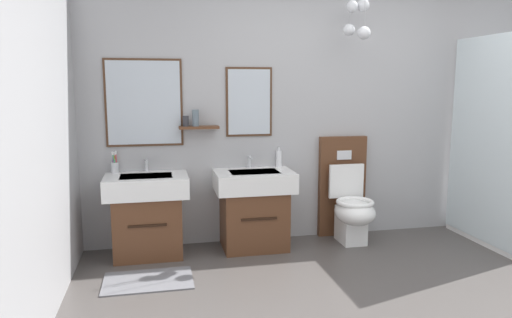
{
  "coord_description": "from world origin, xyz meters",
  "views": [
    {
      "loc": [
        -1.68,
        -2.64,
        1.5
      ],
      "look_at": [
        -0.8,
        1.51,
        0.83
      ],
      "focal_mm": 33.08,
      "sensor_mm": 36.0,
      "label": 1
    }
  ],
  "objects_px": {
    "toilet": "(348,202)",
    "toothbrush_cup": "(115,166)",
    "vanity_sink_left": "(148,212)",
    "shower_tray": "(509,202)",
    "soap_dispenser": "(279,158)",
    "vanity_sink_right": "(254,207)"
  },
  "relations": [
    {
      "from": "soap_dispenser",
      "to": "shower_tray",
      "type": "distance_m",
      "value": 2.25
    },
    {
      "from": "vanity_sink_right",
      "to": "soap_dispenser",
      "type": "xyz_separation_m",
      "value": [
        0.29,
        0.19,
        0.42
      ]
    },
    {
      "from": "toilet",
      "to": "toothbrush_cup",
      "type": "xyz_separation_m",
      "value": [
        -2.18,
        0.16,
        0.41
      ]
    },
    {
      "from": "soap_dispenser",
      "to": "toothbrush_cup",
      "type": "bearing_deg",
      "value": -179.6
    },
    {
      "from": "vanity_sink_right",
      "to": "soap_dispenser",
      "type": "distance_m",
      "value": 0.54
    },
    {
      "from": "toothbrush_cup",
      "to": "toilet",
      "type": "bearing_deg",
      "value": -4.21
    },
    {
      "from": "toilet",
      "to": "shower_tray",
      "type": "height_order",
      "value": "shower_tray"
    },
    {
      "from": "vanity_sink_left",
      "to": "vanity_sink_right",
      "type": "distance_m",
      "value": 0.96
    },
    {
      "from": "soap_dispenser",
      "to": "shower_tray",
      "type": "bearing_deg",
      "value": -14.23
    },
    {
      "from": "vanity_sink_left",
      "to": "toilet",
      "type": "xyz_separation_m",
      "value": [
        1.9,
        0.01,
        -0.01
      ]
    },
    {
      "from": "toothbrush_cup",
      "to": "soap_dispenser",
      "type": "bearing_deg",
      "value": 0.4
    },
    {
      "from": "vanity_sink_left",
      "to": "toilet",
      "type": "distance_m",
      "value": 1.9
    },
    {
      "from": "soap_dispenser",
      "to": "shower_tray",
      "type": "height_order",
      "value": "shower_tray"
    },
    {
      "from": "vanity_sink_left",
      "to": "shower_tray",
      "type": "xyz_separation_m",
      "value": [
        3.39,
        -0.36,
        0.01
      ]
    },
    {
      "from": "shower_tray",
      "to": "vanity_sink_left",
      "type": "bearing_deg",
      "value": 173.97
    },
    {
      "from": "toothbrush_cup",
      "to": "shower_tray",
      "type": "height_order",
      "value": "shower_tray"
    },
    {
      "from": "vanity_sink_right",
      "to": "shower_tray",
      "type": "distance_m",
      "value": 2.46
    },
    {
      "from": "soap_dispenser",
      "to": "vanity_sink_left",
      "type": "bearing_deg",
      "value": -171.53
    },
    {
      "from": "toilet",
      "to": "soap_dispenser",
      "type": "xyz_separation_m",
      "value": [
        -0.66,
        0.17,
        0.43
      ]
    },
    {
      "from": "toothbrush_cup",
      "to": "vanity_sink_left",
      "type": "bearing_deg",
      "value": -32.31
    },
    {
      "from": "toilet",
      "to": "toothbrush_cup",
      "type": "distance_m",
      "value": 2.22
    },
    {
      "from": "vanity_sink_left",
      "to": "toothbrush_cup",
      "type": "bearing_deg",
      "value": 147.69
    }
  ]
}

